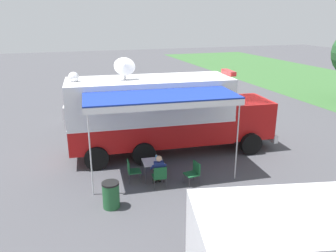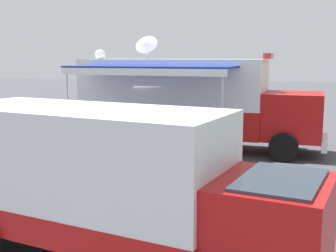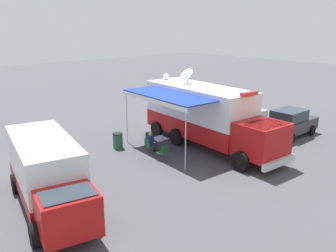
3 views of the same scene
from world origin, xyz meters
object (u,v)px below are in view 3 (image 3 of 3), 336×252
Objects in this scene: command_truck at (207,115)px; car_behind_truck at (289,123)px; trash_bin at (118,141)px; folding_table at (159,139)px; folding_chair_spare_by_truck at (163,151)px; car_far_corner at (237,109)px; seated_responder at (152,142)px; folding_chair_at_table at (149,145)px; water_bottle at (162,137)px; folding_chair_beside_table at (150,138)px; support_truck at (48,174)px.

command_truck is 2.28× the size of car_behind_truck.
folding_table is at bearing 129.33° from trash_bin.
car_far_corner reaches higher than folding_chair_spare_by_truck.
trash_bin is at bearing -63.93° from seated_responder.
folding_chair_at_table and folding_chair_spare_by_truck have the same top height.
seated_responder is 1.37× the size of trash_bin.
folding_table is 2.47m from trash_bin.
trash_bin is at bearing -5.43° from car_far_corner.
folding_chair_beside_table is at bearing -86.41° from water_bottle.
trash_bin is (1.56, -1.90, -0.22)m from folding_table.
trash_bin is at bearing -33.65° from folding_chair_beside_table.
folding_chair_spare_by_truck is at bearing 55.92° from folding_table.
trash_bin is 0.21× the size of car_far_corner.
seated_responder is 9.26m from car_far_corner.
trash_bin is 10.21m from car_far_corner.
folding_chair_beside_table is 1.10m from seated_responder.
seated_responder is at bearing 175.03° from folding_chair_at_table.
support_truck reaches higher than seated_responder.
support_truck is at bearing -6.67° from car_behind_truck.
support_truck is at bearing 20.21° from folding_chair_beside_table.
folding_chair_beside_table is at bearing -133.44° from folding_chair_at_table.
water_bottle reaches higher than trash_bin.
water_bottle is at bearing -166.94° from support_truck.
seated_responder is 0.28× the size of car_far_corner.
car_far_corner reaches higher than seated_responder.
command_truck reaches higher than seated_responder.
folding_chair_spare_by_truck is 0.12× the size of support_truck.
water_bottle is 7.79m from support_truck.
support_truck is at bearing 32.80° from trash_bin.
car_behind_truck is (-15.36, 1.80, -0.51)m from support_truck.
car_behind_truck is at bearing 156.57° from command_truck.
water_bottle reaches higher than folding_chair_at_table.
folding_chair_at_table is 1.00× the size of folding_chair_beside_table.
folding_chair_at_table is 9.44m from car_behind_truck.
car_far_corner is at bearing -172.66° from water_bottle.
folding_table is (2.48, -1.37, -1.27)m from command_truck.
car_behind_truck is 0.96× the size of car_far_corner.
folding_chair_beside_table reaches higher than folding_table.
car_behind_truck reaches higher than folding_chair_beside_table.
command_truck is 11.11× the size of folding_chair_at_table.
car_far_corner is at bearing -169.94° from support_truck.
folding_chair_at_table is 1.00× the size of folding_chair_spare_by_truck.
support_truck is at bearing 4.99° from folding_chair_spare_by_truck.
water_bottle is 2.66m from trash_bin.
folding_chair_spare_by_truck is 0.70× the size of seated_responder.
folding_table is 0.24m from water_bottle.
command_truck is 7.73× the size of seated_responder.
car_far_corner is at bearing -166.52° from folding_chair_spare_by_truck.
command_truck is 3.61m from seated_responder.
folding_chair_beside_table is 1.00× the size of folding_chair_spare_by_truck.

